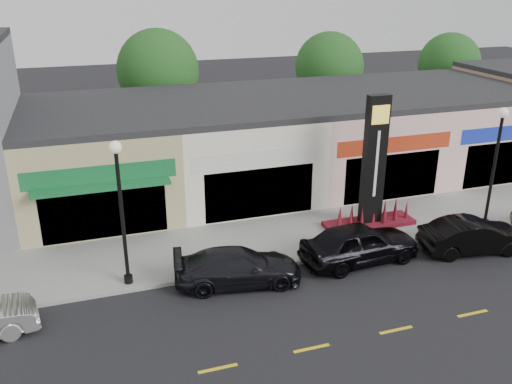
% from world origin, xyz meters
% --- Properties ---
extents(ground, '(120.00, 120.00, 0.00)m').
position_xyz_m(ground, '(0.00, 0.00, 0.00)').
color(ground, black).
rests_on(ground, ground).
extents(sidewalk, '(52.00, 4.30, 0.15)m').
position_xyz_m(sidewalk, '(0.00, 4.35, 0.07)').
color(sidewalk, gray).
rests_on(sidewalk, ground).
extents(curb, '(52.00, 0.20, 0.15)m').
position_xyz_m(curb, '(0.00, 2.10, 0.07)').
color(curb, gray).
rests_on(curb, ground).
extents(shop_beige, '(7.00, 10.85, 4.80)m').
position_xyz_m(shop_beige, '(-8.50, 11.46, 2.40)').
color(shop_beige, tan).
rests_on(shop_beige, ground).
extents(shop_cream, '(7.00, 10.01, 4.80)m').
position_xyz_m(shop_cream, '(-1.50, 11.47, 2.40)').
color(shop_cream, silver).
rests_on(shop_cream, ground).
extents(shop_pink_w, '(7.00, 10.01, 4.80)m').
position_xyz_m(shop_pink_w, '(5.50, 11.47, 2.40)').
color(shop_pink_w, beige).
rests_on(shop_pink_w, ground).
extents(shop_pink_e, '(7.00, 10.01, 4.80)m').
position_xyz_m(shop_pink_e, '(12.50, 11.47, 2.40)').
color(shop_pink_e, beige).
rests_on(shop_pink_e, ground).
extents(tree_rear_west, '(5.20, 5.20, 7.83)m').
position_xyz_m(tree_rear_west, '(-4.00, 19.50, 5.22)').
color(tree_rear_west, '#382619').
rests_on(tree_rear_west, ground).
extents(tree_rear_mid, '(4.80, 4.80, 7.29)m').
position_xyz_m(tree_rear_mid, '(8.00, 19.50, 4.88)').
color(tree_rear_mid, '#382619').
rests_on(tree_rear_mid, ground).
extents(tree_rear_east, '(4.60, 4.60, 6.94)m').
position_xyz_m(tree_rear_east, '(18.00, 19.50, 4.63)').
color(tree_rear_east, '#382619').
rests_on(tree_rear_east, ground).
extents(lamp_west_near, '(0.44, 0.44, 5.47)m').
position_xyz_m(lamp_west_near, '(-8.00, 2.50, 3.48)').
color(lamp_west_near, black).
rests_on(lamp_west_near, sidewalk).
extents(lamp_east_near, '(0.44, 0.44, 5.47)m').
position_xyz_m(lamp_east_near, '(8.00, 2.50, 3.48)').
color(lamp_east_near, black).
rests_on(lamp_east_near, sidewalk).
extents(pylon_sign, '(4.20, 1.30, 6.00)m').
position_xyz_m(pylon_sign, '(3.00, 4.20, 2.27)').
color(pylon_sign, '#560E1C').
rests_on(pylon_sign, sidewalk).
extents(car_dark_sedan, '(2.63, 4.97, 1.37)m').
position_xyz_m(car_dark_sedan, '(-4.07, 1.41, 0.69)').
color(car_dark_sedan, black).
rests_on(car_dark_sedan, ground).
extents(car_black_sedan, '(2.29, 4.98, 1.65)m').
position_xyz_m(car_black_sedan, '(1.02, 1.50, 0.83)').
color(car_black_sedan, black).
rests_on(car_black_sedan, ground).
extents(car_black_conv, '(2.18, 4.57, 1.45)m').
position_xyz_m(car_black_conv, '(5.94, 0.79, 0.72)').
color(car_black_conv, black).
rests_on(car_black_conv, ground).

